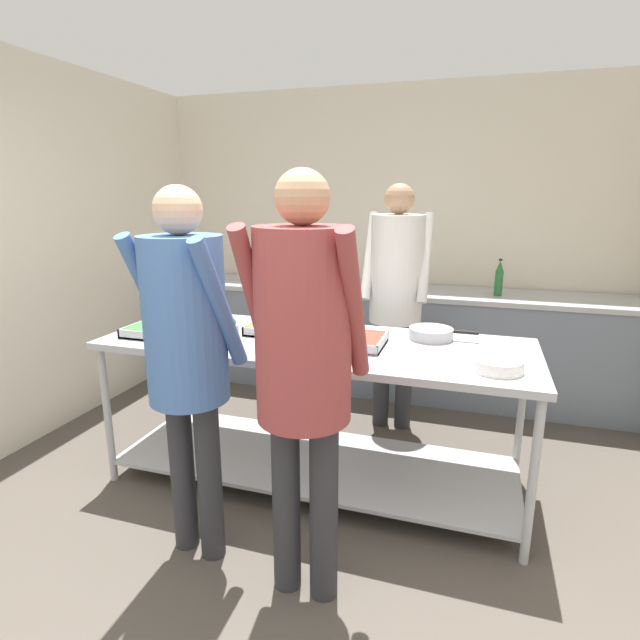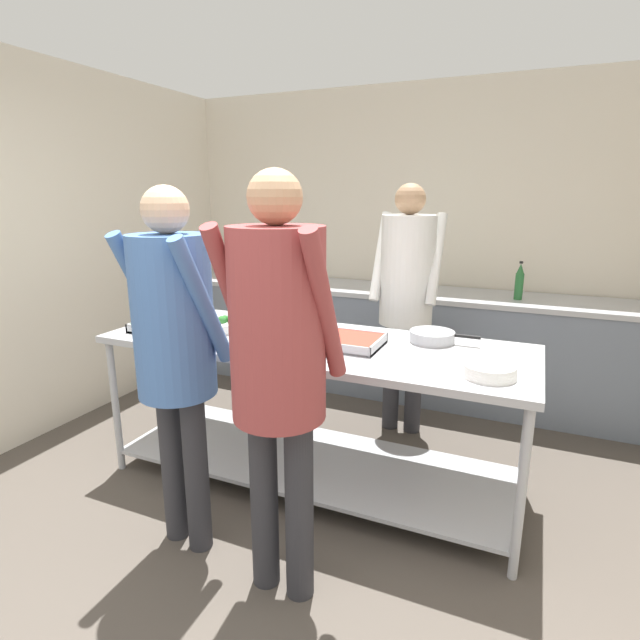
% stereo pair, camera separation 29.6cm
% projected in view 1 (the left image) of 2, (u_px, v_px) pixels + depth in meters
% --- Properties ---
extents(wall_rear, '(4.34, 0.06, 2.65)m').
position_uv_depth(wall_rear, '(385.00, 238.00, 4.61)').
color(wall_rear, beige).
rests_on(wall_rear, ground_plane).
extents(wall_left, '(0.06, 3.57, 2.65)m').
position_uv_depth(wall_left, '(53.00, 250.00, 3.65)').
color(wall_left, beige).
rests_on(wall_left, ground_plane).
extents(back_counter, '(4.18, 0.65, 0.93)m').
position_uv_depth(back_counter, '(375.00, 338.00, 4.48)').
color(back_counter, slate).
rests_on(back_counter, ground_plane).
extents(serving_counter, '(2.47, 0.88, 0.90)m').
position_uv_depth(serving_counter, '(315.00, 387.00, 2.97)').
color(serving_counter, '#ADAFB5').
rests_on(serving_counter, ground_plane).
extents(serving_tray_greens, '(0.39, 0.26, 0.05)m').
position_uv_depth(serving_tray_greens, '(159.00, 331.00, 3.00)').
color(serving_tray_greens, '#ADAFB5').
rests_on(serving_tray_greens, serving_counter).
extents(broccoli_bowl, '(0.21, 0.21, 0.11)m').
position_uv_depth(broccoli_bowl, '(222.00, 328.00, 3.03)').
color(broccoli_bowl, silver).
rests_on(broccoli_bowl, serving_counter).
extents(serving_tray_roast, '(0.41, 0.33, 0.05)m').
position_uv_depth(serving_tray_roast, '(284.00, 328.00, 3.07)').
color(serving_tray_roast, '#ADAFB5').
rests_on(serving_tray_roast, serving_counter).
extents(serving_tray_vegetables, '(0.40, 0.32, 0.05)m').
position_uv_depth(serving_tray_vegetables, '(348.00, 340.00, 2.81)').
color(serving_tray_vegetables, '#ADAFB5').
rests_on(serving_tray_vegetables, serving_counter).
extents(sauce_pan, '(0.40, 0.26, 0.06)m').
position_uv_depth(sauce_pan, '(431.00, 333.00, 2.93)').
color(sauce_pan, '#ADAFB5').
rests_on(sauce_pan, serving_counter).
extents(plate_stack, '(0.25, 0.25, 0.06)m').
position_uv_depth(plate_stack, '(497.00, 365.00, 2.40)').
color(plate_stack, white).
rests_on(plate_stack, serving_counter).
extents(guest_serving_left, '(0.48, 0.38, 1.82)m').
position_uv_depth(guest_serving_left, '(303.00, 350.00, 1.97)').
color(guest_serving_left, '#2D2D33').
rests_on(guest_serving_left, ground_plane).
extents(guest_serving_right, '(0.50, 0.39, 1.76)m').
position_uv_depth(guest_serving_right, '(186.00, 339.00, 2.23)').
color(guest_serving_right, '#2D2D33').
rests_on(guest_serving_right, ground_plane).
extents(cook_behind_counter, '(0.47, 0.37, 1.80)m').
position_uv_depth(cook_behind_counter, '(396.00, 282.00, 3.57)').
color(cook_behind_counter, '#2D2D33').
rests_on(cook_behind_counter, ground_plane).
extents(water_bottle, '(0.06, 0.06, 0.30)m').
position_uv_depth(water_bottle, '(499.00, 279.00, 3.99)').
color(water_bottle, '#23602D').
rests_on(water_bottle, back_counter).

